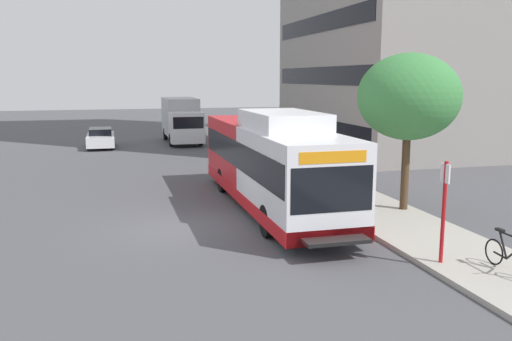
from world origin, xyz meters
name	(u,v)px	position (x,y,z in m)	size (l,w,h in m)	color
ground_plane	(158,182)	(0.00, 8.00, 0.00)	(120.00, 120.00, 0.00)	#4C4C51
sidewalk_curb	(316,181)	(7.00, 6.00, 0.07)	(3.00, 56.00, 0.14)	#A8A399
transit_bus	(271,163)	(3.61, 1.88, 1.70)	(2.58, 12.25, 3.65)	white
bus_stop_sign_pole	(444,204)	(5.98, -5.34, 1.65)	(0.10, 0.36, 2.60)	red
bicycle_parked	(510,255)	(7.16, -6.38, 0.56)	(0.52, 1.76, 1.02)	black
street_tree_near_stop	(409,97)	(8.00, -0.04, 4.11)	(3.53, 3.53, 5.48)	#4C3823
parked_car_far_lane	(101,138)	(-2.72, 21.73, 0.66)	(1.80, 4.50, 1.33)	silver
box_truck_background	(182,119)	(3.08, 23.23, 1.74)	(2.32, 7.01, 3.25)	silver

